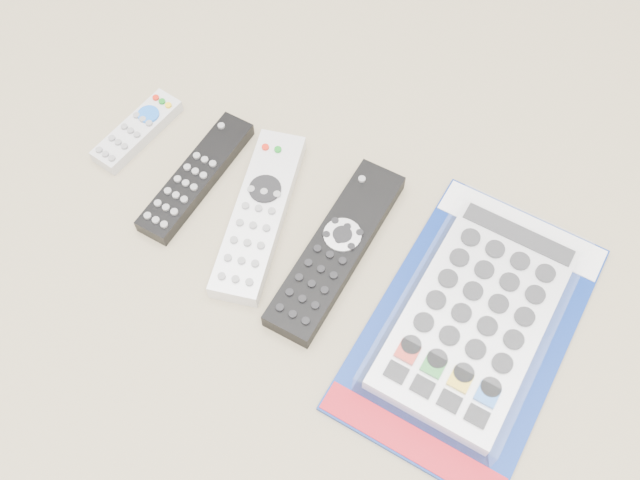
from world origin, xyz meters
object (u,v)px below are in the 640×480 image
at_px(remote_silver_dvd, 259,214).
at_px(remote_small_grey, 137,131).
at_px(remote_slim_black, 196,177).
at_px(jumbo_remote_packaged, 476,317).
at_px(remote_large_black, 336,249).

bearing_deg(remote_silver_dvd, remote_small_grey, 155.13).
relative_size(remote_small_grey, remote_slim_black, 0.69).
bearing_deg(remote_silver_dvd, jumbo_remote_packaged, -15.99).
bearing_deg(jumbo_remote_packaged, remote_silver_dvd, -178.93).
bearing_deg(remote_small_grey, jumbo_remote_packaged, 2.85).
bearing_deg(remote_silver_dvd, remote_large_black, -14.31).
bearing_deg(remote_silver_dvd, remote_slim_black, 158.75).
xyz_separation_m(remote_slim_black, remote_large_black, (0.20, -0.02, 0.00)).
distance_m(remote_silver_dvd, jumbo_remote_packaged, 0.28).
height_order(remote_small_grey, remote_slim_black, remote_slim_black).
bearing_deg(remote_slim_black, jumbo_remote_packaged, -0.47).
relative_size(remote_silver_dvd, remote_large_black, 0.96).
relative_size(remote_slim_black, remote_silver_dvd, 0.83).
relative_size(remote_large_black, jumbo_remote_packaged, 0.70).
distance_m(remote_slim_black, remote_large_black, 0.20).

